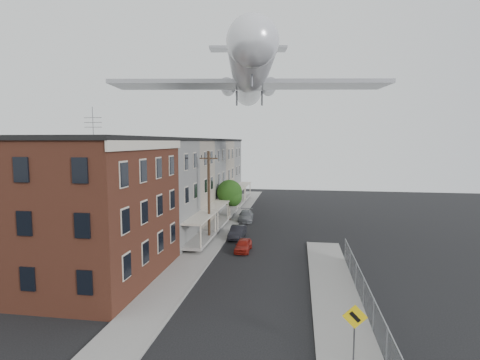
{
  "coord_description": "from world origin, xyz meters",
  "views": [
    {
      "loc": [
        3.02,
        -17.39,
        9.94
      ],
      "look_at": [
        -0.86,
        7.49,
        7.34
      ],
      "focal_mm": 28.0,
      "sensor_mm": 36.0,
      "label": 1
    }
  ],
  "objects_px": {
    "utility_pole": "(209,195)",
    "airplane": "(249,77)",
    "street_tree": "(230,194)",
    "car_far": "(246,216)",
    "warning_sign": "(355,325)",
    "car_mid": "(237,232)",
    "car_near": "(243,245)"
  },
  "relations": [
    {
      "from": "street_tree",
      "to": "car_near",
      "type": "distance_m",
      "value": 13.33
    },
    {
      "from": "warning_sign",
      "to": "airplane",
      "type": "relative_size",
      "value": 0.09
    },
    {
      "from": "car_mid",
      "to": "car_far",
      "type": "height_order",
      "value": "car_far"
    },
    {
      "from": "street_tree",
      "to": "utility_pole",
      "type": "bearing_deg",
      "value": -91.89
    },
    {
      "from": "utility_pole",
      "to": "car_near",
      "type": "relative_size",
      "value": 2.74
    },
    {
      "from": "warning_sign",
      "to": "airplane",
      "type": "xyz_separation_m",
      "value": [
        -7.78,
        23.39,
        14.83
      ]
    },
    {
      "from": "utility_pole",
      "to": "street_tree",
      "type": "bearing_deg",
      "value": 88.11
    },
    {
      "from": "car_near",
      "to": "car_mid",
      "type": "height_order",
      "value": "car_mid"
    },
    {
      "from": "car_mid",
      "to": "utility_pole",
      "type": "bearing_deg",
      "value": -141.31
    },
    {
      "from": "utility_pole",
      "to": "airplane",
      "type": "distance_m",
      "value": 13.25
    },
    {
      "from": "warning_sign",
      "to": "car_near",
      "type": "bearing_deg",
      "value": 114.27
    },
    {
      "from": "street_tree",
      "to": "car_near",
      "type": "bearing_deg",
      "value": -74.52
    },
    {
      "from": "warning_sign",
      "to": "street_tree",
      "type": "relative_size",
      "value": 0.54
    },
    {
      "from": "street_tree",
      "to": "car_far",
      "type": "bearing_deg",
      "value": 13.38
    },
    {
      "from": "car_mid",
      "to": "car_far",
      "type": "xyz_separation_m",
      "value": [
        -0.32,
        8.49,
        0.01
      ]
    },
    {
      "from": "utility_pole",
      "to": "car_mid",
      "type": "xyz_separation_m",
      "value": [
        2.53,
        1.89,
        -4.04
      ]
    },
    {
      "from": "warning_sign",
      "to": "car_mid",
      "type": "distance_m",
      "value": 22.67
    },
    {
      "from": "utility_pole",
      "to": "car_near",
      "type": "distance_m",
      "value": 6.18
    },
    {
      "from": "utility_pole",
      "to": "car_mid",
      "type": "relative_size",
      "value": 2.34
    },
    {
      "from": "car_near",
      "to": "warning_sign",
      "type": "bearing_deg",
      "value": -64.76
    },
    {
      "from": "street_tree",
      "to": "car_mid",
      "type": "distance_m",
      "value": 8.8
    },
    {
      "from": "street_tree",
      "to": "car_far",
      "type": "distance_m",
      "value": 3.41
    },
    {
      "from": "car_near",
      "to": "car_mid",
      "type": "distance_m",
      "value": 4.68
    },
    {
      "from": "car_far",
      "to": "airplane",
      "type": "bearing_deg",
      "value": -82.89
    },
    {
      "from": "street_tree",
      "to": "car_near",
      "type": "relative_size",
      "value": 1.58
    },
    {
      "from": "warning_sign",
      "to": "airplane",
      "type": "bearing_deg",
      "value": 108.41
    },
    {
      "from": "car_near",
      "to": "airplane",
      "type": "bearing_deg",
      "value": 94.12
    },
    {
      "from": "utility_pole",
      "to": "car_near",
      "type": "height_order",
      "value": "utility_pole"
    },
    {
      "from": "car_far",
      "to": "airplane",
      "type": "relative_size",
      "value": 0.14
    },
    {
      "from": "utility_pole",
      "to": "warning_sign",
      "type": "bearing_deg",
      "value": -59.52
    },
    {
      "from": "warning_sign",
      "to": "car_mid",
      "type": "xyz_separation_m",
      "value": [
        -8.67,
        20.91,
        -1.25
      ]
    },
    {
      "from": "warning_sign",
      "to": "car_mid",
      "type": "relative_size",
      "value": 0.73
    }
  ]
}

